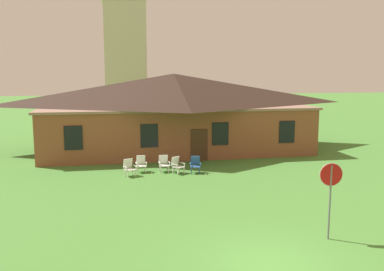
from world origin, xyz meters
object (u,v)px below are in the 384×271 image
lawn_chair_by_porch (129,167)px  lawn_chair_left_end (164,163)px  lawn_chair_right_end (195,164)px  stop_sign (331,185)px  lawn_chair_middle (177,165)px  lawn_chair_near_door (141,164)px

lawn_chair_by_porch → lawn_chair_left_end: (2.02, 0.69, 0.00)m
lawn_chair_left_end → lawn_chair_right_end: same height
stop_sign → lawn_chair_middle: size_ratio=2.81×
stop_sign → lawn_chair_near_door: (-5.70, 11.08, -1.42)m
stop_sign → lawn_chair_near_door: bearing=117.2°
lawn_chair_by_porch → lawn_chair_left_end: size_ratio=1.00×
lawn_chair_left_end → lawn_chair_middle: 0.90m
lawn_chair_left_end → lawn_chair_by_porch: bearing=-161.1°
stop_sign → lawn_chair_by_porch: (-6.41, 10.25, -1.42)m
lawn_chair_right_end → lawn_chair_middle: bearing=176.5°
lawn_chair_by_porch → lawn_chair_left_end: bearing=18.9°
lawn_chair_by_porch → lawn_chair_near_door: size_ratio=1.00×
stop_sign → lawn_chair_left_end: (-4.39, 10.94, -1.42)m
lawn_chair_by_porch → lawn_chair_middle: 2.72m
lawn_chair_middle → lawn_chair_left_end: bearing=140.8°
lawn_chair_left_end → lawn_chair_middle: same height
lawn_chair_left_end → lawn_chair_right_end: size_ratio=1.00×
lawn_chair_near_door → lawn_chair_middle: same height
stop_sign → lawn_chair_right_end: bearing=104.4°
lawn_chair_near_door → lawn_chair_middle: (2.01, -0.70, 0.00)m
lawn_chair_near_door → lawn_chair_by_porch: bearing=-130.8°
lawn_chair_middle → lawn_chair_by_porch: bearing=-177.4°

